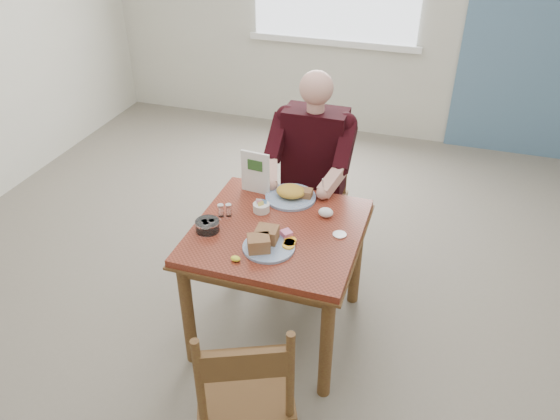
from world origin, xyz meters
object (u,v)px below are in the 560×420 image
(chair_near, at_px, (246,391))
(chair_far, at_px, (314,197))
(table, at_px, (277,244))
(diner, at_px, (312,160))
(near_plate, at_px, (267,242))
(far_plate, at_px, (292,194))

(chair_near, bearing_deg, chair_far, 94.71)
(table, distance_m, chair_near, 0.89)
(chair_near, xyz_separation_m, diner, (-0.14, 1.58, 0.33))
(diner, bearing_deg, near_plate, -89.84)
(chair_near, relative_size, diner, 0.69)
(chair_far, distance_m, diner, 0.34)
(chair_near, height_order, near_plate, chair_near)
(chair_far, bearing_deg, far_plate, -91.78)
(diner, distance_m, far_plate, 0.39)
(table, xyz_separation_m, chair_far, (0.00, 0.80, -0.16))
(table, bearing_deg, chair_near, -81.01)
(far_plate, bearing_deg, chair_near, -82.69)
(table, relative_size, near_plate, 2.67)
(near_plate, bearing_deg, chair_far, 90.14)
(chair_near, xyz_separation_m, far_plate, (-0.15, 1.19, 0.30))
(chair_far, xyz_separation_m, diner, (0.00, -0.09, 0.33))
(table, relative_size, diner, 0.66)
(table, height_order, near_plate, near_plate)
(table, xyz_separation_m, far_plate, (-0.01, 0.32, 0.14))
(diner, relative_size, near_plate, 4.02)
(diner, xyz_separation_m, far_plate, (-0.01, -0.39, -0.03))
(table, bearing_deg, diner, 90.00)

